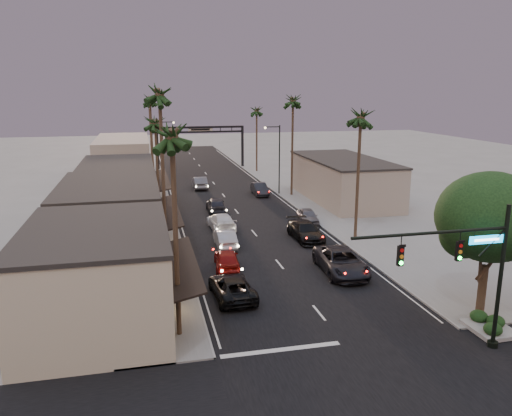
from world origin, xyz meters
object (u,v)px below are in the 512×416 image
palm_lb (159,90)px  palm_ld (150,97)px  corner_tree (491,220)px  oncoming_silver (225,238)px  traffic_signal (470,259)px  palm_rb (293,98)px  palm_la (171,129)px  oncoming_pickup (232,287)px  streetlight_right (277,154)px  palm_rc (257,108)px  curbside_near (341,262)px  oncoming_red (227,259)px  curbside_black (306,231)px  arch (201,136)px  streetlight_left (163,146)px  palm_ra (361,113)px  palm_lc (155,119)px  palm_far (149,101)px

palm_lb → palm_ld: palm_lb is taller
corner_tree → oncoming_silver: size_ratio=1.92×
palm_lb → traffic_signal: bearing=-51.6°
traffic_signal → palm_rb: palm_rb is taller
palm_la → palm_lb: palm_lb is taller
palm_la → oncoming_pickup: size_ratio=2.48×
streetlight_right → palm_rc: palm_rc is taller
corner_tree → palm_la: 18.95m
corner_tree → curbside_near: size_ratio=1.38×
streetlight_right → curbside_near: streetlight_right is taller
oncoming_red → oncoming_pickup: size_ratio=0.84×
palm_ld → curbside_black: bearing=-67.1°
traffic_signal → curbside_near: traffic_signal is taller
arch → streetlight_left: size_ratio=1.69×
palm_ra → palm_lc: bearing=145.1°
traffic_signal → curbside_near: (-1.70, 12.19, -4.20)m
palm_ld → curbside_near: bearing=-72.0°
palm_rc → palm_far: 21.97m
palm_ld → palm_ra: size_ratio=1.08×
streetlight_right → curbside_near: bearing=-95.8°
streetlight_right → palm_la: (-15.52, -36.00, 6.11)m
oncoming_red → curbside_black: bearing=-139.3°
corner_tree → palm_lb: bearing=141.2°
curbside_near → curbside_black: bearing=92.4°
palm_rb → palm_rc: bearing=90.0°
palm_rb → oncoming_red: 30.39m
traffic_signal → corner_tree: (3.79, 3.45, 0.90)m
palm_ra → arch: bearing=100.6°
arch → palm_rb: palm_rb is taller
palm_ra → palm_far: bearing=107.4°
palm_la → palm_rb: (17.20, 35.00, 0.97)m
streetlight_right → palm_lb: 28.89m
oncoming_red → palm_rc: bearing=-100.4°
palm_rb → oncoming_red: (-12.80, -24.98, -11.65)m
palm_ld → palm_lc: bearing=-90.0°
palm_lc → palm_lb: bearing=-90.0°
palm_lb → palm_ra: size_ratio=1.15×
palm_rc → oncoming_silver: bearing=-106.9°
traffic_signal → corner_tree: size_ratio=0.97×
palm_lc → curbside_black: size_ratio=2.18×
oncoming_silver → palm_la: bearing=72.2°
arch → oncoming_pickup: arch is taller
arch → streetlight_left: 13.85m
streetlight_left → arch: bearing=60.0°
oncoming_pickup → traffic_signal: bearing=134.7°
arch → streetlight_right: bearing=-74.5°
palm_rb → oncoming_red: palm_rb is taller
arch → palm_lb: size_ratio=1.00×
oncoming_red → oncoming_pickup: oncoming_red is taller
palm_la → oncoming_silver: palm_la is taller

